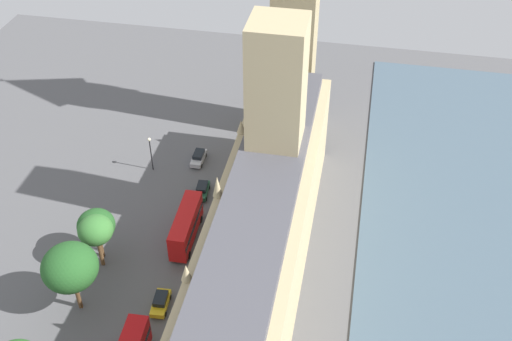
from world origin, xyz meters
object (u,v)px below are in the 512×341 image
object	(u,v)px
parliament_building	(262,227)
pedestrian_kerbside	(234,184)
double_decker_bus_opposite_hall	(186,225)
pedestrian_trailing	(213,234)
car_yellow_cab_far_end	(161,302)
plane_tree_leading	(96,226)
car_dark_green_by_river_gate	(202,190)
plane_tree_near_tower	(96,231)
car_silver_corner	(199,157)
street_lamp_slot_11	(150,148)
plane_tree_under_trees	(70,267)

from	to	relation	value
parliament_building	pedestrian_kerbside	distance (m)	20.58
double_decker_bus_opposite_hall	pedestrian_trailing	bearing A→B (deg)	-168.90
car_yellow_cab_far_end	plane_tree_leading	distance (m)	13.85
car_dark_green_by_river_gate	double_decker_bus_opposite_hall	xyz separation A→B (m)	(-0.37, 9.92, 1.75)
pedestrian_trailing	plane_tree_near_tower	distance (m)	16.93
plane_tree_near_tower	plane_tree_leading	distance (m)	1.70
car_silver_corner	plane_tree_near_tower	distance (m)	26.49
car_silver_corner	plane_tree_leading	world-z (taller)	plane_tree_leading
car_yellow_cab_far_end	street_lamp_slot_11	bearing A→B (deg)	-73.74
plane_tree_under_trees	car_yellow_cab_far_end	bearing A→B (deg)	-168.67
car_yellow_cab_far_end	plane_tree_near_tower	distance (m)	12.92
car_silver_corner	car_dark_green_by_river_gate	xyz separation A→B (m)	(-2.75, 7.95, -0.00)
parliament_building	plane_tree_near_tower	size ratio (longest dim) A/B	6.91
pedestrian_kerbside	double_decker_bus_opposite_hall	bearing A→B (deg)	119.21
car_silver_corner	pedestrian_trailing	distance (m)	18.33
street_lamp_slot_11	plane_tree_near_tower	bearing A→B (deg)	89.65
parliament_building	pedestrian_kerbside	world-z (taller)	parliament_building
car_silver_corner	car_dark_green_by_river_gate	bearing A→B (deg)	109.01
car_dark_green_by_river_gate	plane_tree_leading	world-z (taller)	plane_tree_leading
plane_tree_near_tower	plane_tree_under_trees	world-z (taller)	plane_tree_under_trees
car_silver_corner	double_decker_bus_opposite_hall	size ratio (longest dim) A/B	0.43
car_silver_corner	street_lamp_slot_11	distance (m)	8.53
pedestrian_kerbside	street_lamp_slot_11	distance (m)	14.77
car_dark_green_by_river_gate	parliament_building	bearing A→B (deg)	125.33
car_dark_green_by_river_gate	double_decker_bus_opposite_hall	bearing A→B (deg)	87.64
plane_tree_near_tower	plane_tree_under_trees	distance (m)	7.63
pedestrian_trailing	pedestrian_kerbside	bearing A→B (deg)	-174.87
pedestrian_kerbside	plane_tree_under_trees	world-z (taller)	plane_tree_under_trees
pedestrian_kerbside	plane_tree_leading	xyz separation A→B (m)	(14.89, 17.90, 5.22)
double_decker_bus_opposite_hall	plane_tree_leading	size ratio (longest dim) A/B	1.29
plane_tree_under_trees	street_lamp_slot_11	size ratio (longest dim) A/B	1.64
car_dark_green_by_river_gate	pedestrian_kerbside	world-z (taller)	car_dark_green_by_river_gate
car_yellow_cab_far_end	plane_tree_leading	size ratio (longest dim) A/B	0.54
plane_tree_near_tower	pedestrian_kerbside	bearing A→B (deg)	-126.40
plane_tree_under_trees	parliament_building	bearing A→B (deg)	-155.99
car_silver_corner	plane_tree_leading	bearing A→B (deg)	71.96
car_silver_corner	street_lamp_slot_11	bearing A→B (deg)	27.39
car_yellow_cab_far_end	street_lamp_slot_11	distance (m)	28.92
car_silver_corner	car_yellow_cab_far_end	bearing A→B (deg)	96.01
plane_tree_near_tower	plane_tree_leading	world-z (taller)	plane_tree_near_tower
street_lamp_slot_11	plane_tree_under_trees	bearing A→B (deg)	89.76
car_yellow_cab_far_end	plane_tree_under_trees	xyz separation A→B (m)	(10.22, 2.05, 6.68)
plane_tree_near_tower	plane_tree_under_trees	size ratio (longest dim) A/B	0.82
pedestrian_kerbside	pedestrian_trailing	size ratio (longest dim) A/B	0.95
car_silver_corner	street_lamp_slot_11	xyz separation A→B (m)	(6.87, 3.57, 3.60)
car_silver_corner	pedestrian_kerbside	size ratio (longest dim) A/B	2.85
car_yellow_cab_far_end	plane_tree_leading	bearing A→B (deg)	-37.06
plane_tree_near_tower	double_decker_bus_opposite_hall	bearing A→B (deg)	-145.15
parliament_building	car_silver_corner	world-z (taller)	parliament_building
car_yellow_cab_far_end	pedestrian_kerbside	world-z (taller)	car_yellow_cab_far_end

